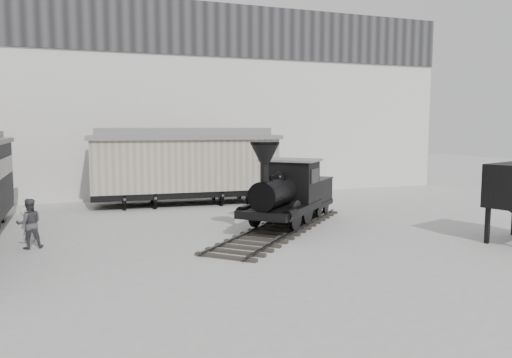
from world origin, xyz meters
name	(u,v)px	position (x,y,z in m)	size (l,w,h in m)	color
ground	(275,254)	(0.00, 0.00, 0.00)	(90.00, 90.00, 0.00)	#9E9E9B
north_wall	(178,100)	(0.00, 14.98, 5.55)	(34.00, 2.51, 11.00)	silver
locomotive	(287,196)	(2.10, 3.84, 1.26)	(8.23, 8.35, 3.40)	black
boxcar	(185,164)	(-0.48, 11.03, 2.07)	(9.81, 3.63, 3.95)	black
visitor_a	(29,220)	(-7.41, 4.51, 0.80)	(0.58, 0.38, 1.60)	silver
visitor_b	(29,224)	(-7.33, 3.52, 0.84)	(0.81, 0.63, 1.67)	#434347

